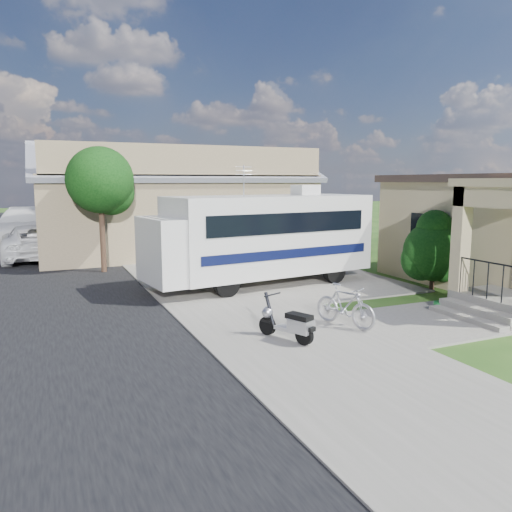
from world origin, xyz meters
name	(u,v)px	position (x,y,z in m)	size (l,w,h in m)	color
ground	(318,323)	(0.00, 0.00, 0.00)	(120.00, 120.00, 0.00)	#1B4111
sidewalk_slab	(172,262)	(-1.00, 10.00, 0.03)	(4.00, 80.00, 0.06)	slate
driveway_slab	(287,282)	(1.50, 4.50, 0.03)	(7.00, 6.00, 0.05)	slate
walk_slab	(446,319)	(3.00, -1.00, 0.03)	(4.00, 3.00, 0.05)	slate
warehouse	(171,209)	(0.00, 13.97, 1.99)	(12.50, 8.40, 5.04)	#766749
street_tree_a	(103,184)	(-3.70, 9.05, 3.25)	(2.44, 2.40, 4.58)	black
street_tree_b	(81,180)	(-3.70, 19.05, 3.39)	(2.44, 2.40, 4.73)	black
street_tree_c	(71,184)	(-3.70, 28.05, 3.10)	(2.44, 2.40, 4.42)	black
motorhome	(262,236)	(0.58, 4.50, 1.62)	(7.60, 3.25, 3.77)	beige
shrub	(434,249)	(5.23, 1.90, 1.27)	(2.02, 1.92, 2.47)	black
scooter	(289,323)	(-1.30, -1.04, 0.43)	(0.78, 1.36, 0.94)	black
bicycle	(345,308)	(0.34, -0.61, 0.48)	(0.45, 1.60, 0.96)	#AAA9B1
pickup_truck	(33,242)	(-6.18, 13.48, 0.75)	(2.48, 5.37, 1.49)	white
van	(24,226)	(-6.68, 19.91, 0.95)	(2.67, 6.56, 1.90)	white
garden_hose	(441,306)	(3.65, -0.15, 0.08)	(0.37, 0.37, 0.17)	#166E2C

